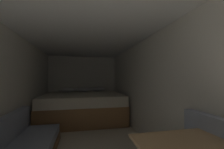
{
  "coord_description": "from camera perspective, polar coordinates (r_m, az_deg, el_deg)",
  "views": [
    {
      "loc": [
        -0.08,
        -0.68,
        1.22
      ],
      "look_at": [
        0.56,
        2.26,
        1.3
      ],
      "focal_mm": 23.34,
      "sensor_mm": 36.0,
      "label": 1
    }
  ],
  "objects": [
    {
      "name": "ceiling_slab",
      "position": [
        2.77,
        -10.44,
        15.64
      ],
      "size": [
        2.46,
        5.47,
        0.05
      ],
      "primitive_type": "cube",
      "color": "white",
      "rests_on": "wall_left"
    },
    {
      "name": "bed",
      "position": [
        4.49,
        -11.28,
        -12.1
      ],
      "size": [
        2.24,
        1.87,
        0.91
      ],
      "color": "olive",
      "rests_on": "ground"
    },
    {
      "name": "wall_right",
      "position": [
        2.95,
        13.72,
        -5.62
      ],
      "size": [
        0.05,
        5.47,
        2.01
      ],
      "primitive_type": "cube",
      "color": "silver",
      "rests_on": "ground"
    },
    {
      "name": "wall_back",
      "position": [
        5.41,
        -11.43,
        -3.72
      ],
      "size": [
        2.46,
        0.05,
        2.01
      ],
      "primitive_type": "cube",
      "color": "silver",
      "rests_on": "ground"
    },
    {
      "name": "ground_plane",
      "position": [
        2.92,
        -10.65,
        -26.2
      ],
      "size": [
        7.47,
        7.47,
        0.0
      ],
      "primitive_type": "plane",
      "color": "beige"
    },
    {
      "name": "wall_left",
      "position": [
        2.88,
        -35.41,
        -5.49
      ],
      "size": [
        0.05,
        5.47,
        2.01
      ],
      "primitive_type": "cube",
      "color": "silver",
      "rests_on": "ground"
    }
  ]
}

